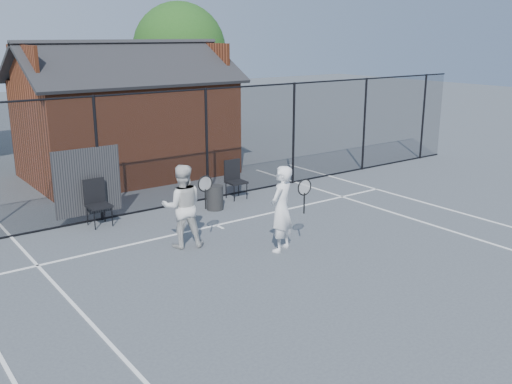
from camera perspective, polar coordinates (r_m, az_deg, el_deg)
ground at (r=11.20m, az=4.34°, el=-7.36°), size 80.00×80.00×0.00m
court_lines at (r=10.32m, az=9.18°, el=-9.56°), size 11.02×18.00×0.01m
fence at (r=14.62m, az=-9.31°, el=3.88°), size 22.04×3.00×3.00m
clubhouse at (r=18.50m, az=-12.81°, el=6.62°), size 6.50×4.36×4.19m
tree_right at (r=25.46m, az=-7.66°, el=13.95°), size 3.97×3.97×5.70m
player_front at (r=11.64m, az=2.56°, el=-1.69°), size 0.86×0.71×1.80m
player_back at (r=11.96m, az=-7.37°, el=-1.41°), size 1.05×0.95×1.77m
chair_left at (r=13.75m, az=-15.45°, el=-1.14°), size 0.53×0.55×1.07m
chair_right at (r=15.47m, az=-1.99°, el=1.18°), size 0.51×0.53×1.03m
waste_bin at (r=14.59m, az=-4.13°, el=-0.57°), size 0.48×0.48×0.63m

